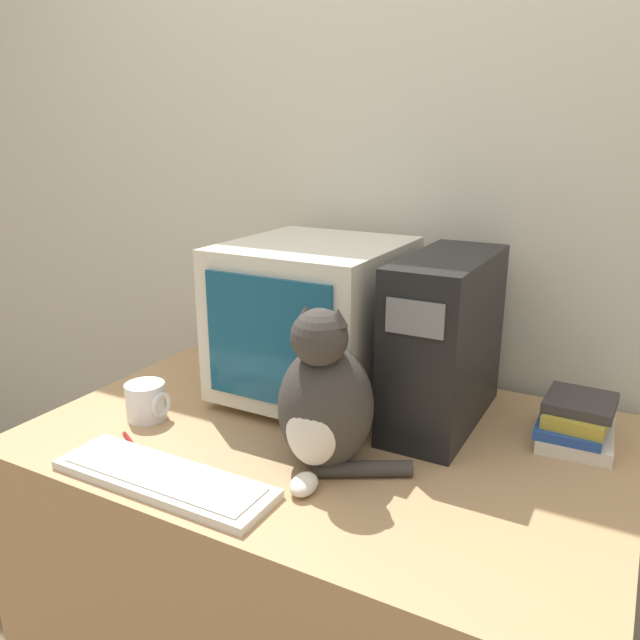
{
  "coord_description": "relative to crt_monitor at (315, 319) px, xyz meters",
  "views": [
    {
      "loc": [
        0.62,
        -0.72,
        1.4
      ],
      "look_at": [
        -0.03,
        0.47,
        0.99
      ],
      "focal_mm": 35.0,
      "sensor_mm": 36.0,
      "label": 1
    }
  ],
  "objects": [
    {
      "name": "crt_monitor",
      "position": [
        0.0,
        0.0,
        0.0
      ],
      "size": [
        0.41,
        0.45,
        0.41
      ],
      "color": "beige",
      "rests_on": "desk"
    },
    {
      "name": "keyboard",
      "position": [
        -0.05,
        -0.53,
        -0.2
      ],
      "size": [
        0.48,
        0.14,
        0.02
      ],
      "color": "silver",
      "rests_on": "desk"
    },
    {
      "name": "wall_back",
      "position": [
        0.13,
        0.34,
        0.32
      ],
      "size": [
        7.0,
        0.05,
        2.5
      ],
      "color": "beige",
      "rests_on": "ground_plane"
    },
    {
      "name": "pen",
      "position": [
        -0.21,
        -0.45,
        -0.21
      ],
      "size": [
        0.14,
        0.08,
        0.01
      ],
      "color": "maroon",
      "rests_on": "desk"
    },
    {
      "name": "mug",
      "position": [
        -0.29,
        -0.32,
        -0.17
      ],
      "size": [
        0.1,
        0.1,
        0.09
      ],
      "color": "white",
      "rests_on": "desk"
    },
    {
      "name": "book_stack",
      "position": [
        0.64,
        0.05,
        -0.16
      ],
      "size": [
        0.17,
        0.21,
        0.11
      ],
      "color": "beige",
      "rests_on": "desk"
    },
    {
      "name": "computer_tower",
      "position": [
        0.34,
        0.01,
        -0.01
      ],
      "size": [
        0.18,
        0.43,
        0.41
      ],
      "color": "black",
      "rests_on": "desk"
    },
    {
      "name": "cat",
      "position": [
        0.2,
        -0.32,
        -0.07
      ],
      "size": [
        0.3,
        0.27,
        0.36
      ],
      "rotation": [
        0.0,
        0.0,
        0.13
      ],
      "color": "#38332D",
      "rests_on": "desk"
    },
    {
      "name": "desk",
      "position": [
        0.13,
        -0.18,
        -0.57
      ],
      "size": [
        1.33,
        0.9,
        0.72
      ],
      "color": "tan",
      "rests_on": "ground_plane"
    }
  ]
}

